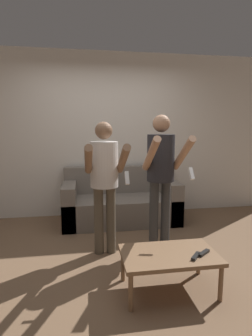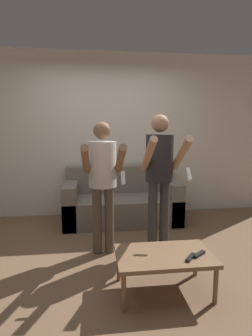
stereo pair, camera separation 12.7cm
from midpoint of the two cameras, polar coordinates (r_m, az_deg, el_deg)
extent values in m
plane|color=brown|center=(3.12, -3.42, -19.41)|extent=(14.00, 14.00, 0.00)
cube|color=silver|center=(4.45, -5.73, 7.08)|extent=(6.40, 0.06, 2.70)
cube|color=slate|center=(4.19, -1.97, -8.97)|extent=(1.78, 0.81, 0.40)
cube|color=slate|center=(4.40, -2.53, -2.46)|extent=(1.78, 0.16, 0.44)
cube|color=slate|center=(4.14, -12.98, -7.66)|extent=(0.20, 0.81, 0.64)
cube|color=slate|center=(4.32, 8.53, -6.85)|extent=(0.20, 0.81, 0.64)
cylinder|color=brown|center=(3.14, -7.12, -11.26)|extent=(0.11, 0.11, 0.80)
cylinder|color=brown|center=(3.15, -4.47, -11.17)|extent=(0.11, 0.11, 0.80)
cylinder|color=silver|center=(2.98, -5.99, 0.79)|extent=(0.32, 0.32, 0.52)
sphere|color=brown|center=(2.96, -6.10, 8.11)|extent=(0.20, 0.20, 0.20)
cylinder|color=brown|center=(2.71, -9.50, 1.68)|extent=(0.08, 0.56, 0.36)
cylinder|color=brown|center=(2.73, -1.98, 1.84)|extent=(0.08, 0.56, 0.36)
cube|color=white|center=(2.50, -1.23, -2.18)|extent=(0.04, 0.09, 0.13)
cylinder|color=#383838|center=(3.22, 4.93, -10.28)|extent=(0.11, 0.11, 0.85)
cylinder|color=#383838|center=(3.25, 7.43, -10.10)|extent=(0.11, 0.11, 0.85)
cylinder|color=#232328|center=(3.08, 6.40, 2.19)|extent=(0.32, 0.32, 0.54)
sphere|color=#A87A5B|center=(3.06, 6.52, 9.61)|extent=(0.20, 0.20, 0.20)
cylinder|color=#A87A5B|center=(2.80, 4.17, 2.96)|extent=(0.08, 0.53, 0.42)
cylinder|color=#A87A5B|center=(2.90, 11.12, 3.02)|extent=(0.08, 0.53, 0.42)
cube|color=white|center=(2.70, 12.76, -1.20)|extent=(0.04, 0.10, 0.12)
cube|color=#846042|center=(2.49, 7.87, -18.25)|extent=(0.86, 0.52, 0.04)
cylinder|color=#846042|center=(2.33, -0.69, -25.46)|extent=(0.04, 0.04, 0.32)
cylinder|color=#846042|center=(2.54, 18.47, -22.76)|extent=(0.04, 0.04, 0.32)
cylinder|color=#846042|center=(2.70, -2.12, -20.32)|extent=(0.04, 0.04, 0.32)
cylinder|color=#846042|center=(2.88, 14.28, -18.58)|extent=(0.04, 0.04, 0.32)
cube|color=black|center=(2.45, 13.46, -18.17)|extent=(0.13, 0.14, 0.02)
cube|color=black|center=(2.52, 15.16, -17.41)|extent=(0.14, 0.12, 0.02)
camera|label=1|loc=(0.06, -91.03, -0.16)|focal=28.00mm
camera|label=2|loc=(0.06, 88.97, 0.16)|focal=28.00mm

